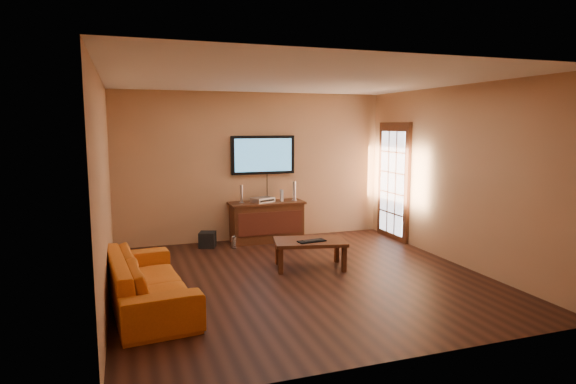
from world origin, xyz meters
name	(u,v)px	position (x,y,z in m)	size (l,w,h in m)	color
ground_plane	(301,278)	(0.00, 0.00, 0.00)	(5.00, 5.00, 0.00)	black
room_walls	(287,154)	(0.00, 0.62, 1.69)	(5.00, 5.00, 5.00)	tan
french_door	(393,183)	(2.46, 1.70, 1.05)	(0.07, 1.02, 2.22)	#3F1D0E
media_console	(267,221)	(0.16, 2.23, 0.37)	(1.37, 0.52, 0.73)	#3F1D0E
television	(263,155)	(0.16, 2.45, 1.57)	(1.20, 0.08, 0.71)	black
coffee_table	(310,244)	(0.29, 0.41, 0.37)	(1.15, 0.84, 0.42)	#3F1D0E
sofa	(148,272)	(-2.05, -0.39, 0.41)	(2.11, 0.61, 0.82)	#CB6016
speaker_left	(241,195)	(-0.30, 2.27, 0.88)	(0.09, 0.09, 0.32)	silver
speaker_right	(294,192)	(0.69, 2.22, 0.89)	(0.10, 0.10, 0.36)	silver
av_receiver	(263,200)	(0.09, 2.24, 0.77)	(0.38, 0.27, 0.09)	silver
game_console	(282,195)	(0.45, 2.25, 0.83)	(0.04, 0.15, 0.21)	white
subwoofer	(207,240)	(-0.95, 2.13, 0.13)	(0.27, 0.27, 0.27)	black
bottle	(234,242)	(-0.53, 1.91, 0.11)	(0.08, 0.08, 0.23)	white
keyboard	(312,241)	(0.28, 0.31, 0.43)	(0.43, 0.20, 0.02)	black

